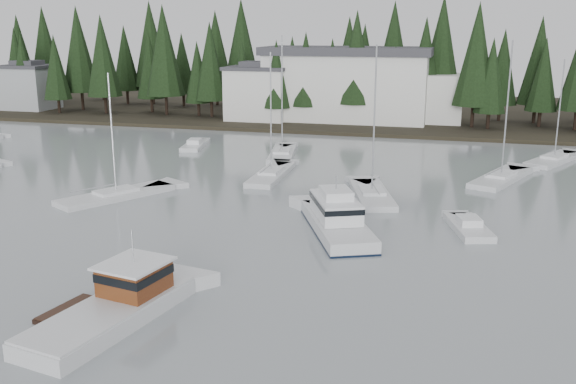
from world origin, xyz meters
name	(u,v)px	position (x,y,z in m)	size (l,w,h in m)	color
far_shore_land	(390,112)	(0.00, 97.00, 0.00)	(240.00, 54.00, 1.00)	black
conifer_treeline	(382,121)	(0.00, 86.00, 0.00)	(200.00, 22.00, 20.00)	black
house_west	(259,92)	(-18.00, 79.00, 4.65)	(9.54, 7.42, 8.75)	silver
house_far_west	(29,86)	(-60.00, 81.00, 4.40)	(8.48, 7.42, 8.25)	#999EA0
harbor_inn	(360,85)	(-2.96, 82.34, 5.78)	(29.50, 11.50, 10.90)	silver
lobster_boat_brown	(115,309)	(-4.02, 11.90, 0.56)	(6.25, 10.40, 4.92)	silver
cabin_cruiser_center	(337,221)	(3.93, 29.06, 0.70)	(7.49, 11.31, 4.67)	silver
sailboat_1	(271,176)	(-5.57, 44.30, 0.06)	(2.91, 10.42, 12.54)	silver
sailboat_2	(372,196)	(5.06, 39.12, 0.07)	(5.49, 10.09, 13.43)	silver
sailboat_3	(282,155)	(-7.38, 54.62, 0.08)	(4.37, 10.46, 13.96)	silver
sailboat_6	(554,161)	(22.15, 59.46, 0.05)	(7.16, 10.30, 11.53)	silver
sailboat_7	(501,180)	(16.13, 48.66, 0.07)	(6.52, 10.71, 13.65)	silver
sailboat_9	(116,197)	(-16.12, 33.08, 0.05)	(7.50, 10.37, 11.18)	silver
runabout_1	(468,229)	(13.12, 31.59, 0.13)	(3.78, 6.37, 1.42)	silver
runabout_3	(195,146)	(-19.16, 57.07, 0.13)	(3.41, 7.20, 1.42)	silver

